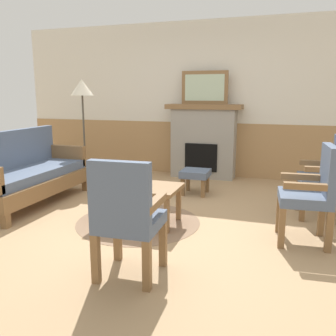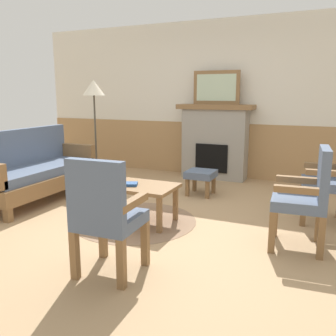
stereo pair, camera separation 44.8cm
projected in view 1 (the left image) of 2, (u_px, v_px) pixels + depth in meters
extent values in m
plane|color=tan|center=(159.00, 219.00, 4.27)|extent=(14.00, 14.00, 0.00)
cube|color=silver|center=(207.00, 100.00, 6.41)|extent=(7.20, 0.12, 2.70)
cube|color=#A87F51|center=(206.00, 149.00, 6.53)|extent=(7.20, 0.02, 0.95)
cube|color=gray|center=(203.00, 143.00, 6.33)|extent=(1.10, 0.36, 1.20)
cube|color=black|center=(201.00, 158.00, 6.20)|extent=(0.56, 0.02, 0.48)
cube|color=brown|center=(204.00, 107.00, 6.20)|extent=(1.30, 0.44, 0.08)
cube|color=brown|center=(205.00, 88.00, 6.14)|extent=(0.80, 0.03, 0.56)
cube|color=#B2C6A8|center=(204.00, 88.00, 6.12)|extent=(0.68, 0.01, 0.44)
cube|color=brown|center=(6.00, 221.00, 3.97)|extent=(0.08, 0.08, 0.16)
cube|color=brown|center=(86.00, 185.00, 5.54)|extent=(0.08, 0.08, 0.16)
cube|color=brown|center=(52.00, 182.00, 5.72)|extent=(0.08, 0.08, 0.16)
cube|color=brown|center=(32.00, 185.00, 4.81)|extent=(0.70, 1.80, 0.20)
cube|color=slate|center=(31.00, 173.00, 4.78)|extent=(0.60, 1.70, 0.12)
cube|color=slate|center=(11.00, 149.00, 4.81)|extent=(0.10, 1.70, 0.50)
cube|color=brown|center=(67.00, 155.00, 5.55)|extent=(0.60, 0.10, 0.30)
cube|color=brown|center=(96.00, 207.00, 4.06)|extent=(0.05, 0.05, 0.40)
cube|color=brown|center=(167.00, 215.00, 3.80)|extent=(0.05, 0.05, 0.40)
cube|color=brown|center=(114.00, 197.00, 4.47)|extent=(0.05, 0.05, 0.40)
cube|color=brown|center=(179.00, 203.00, 4.21)|extent=(0.05, 0.05, 0.40)
cube|color=brown|center=(138.00, 187.00, 4.09)|extent=(0.96, 0.56, 0.04)
cylinder|color=#896B51|center=(138.00, 222.00, 4.17)|extent=(1.43, 1.43, 0.01)
cube|color=navy|center=(131.00, 185.00, 4.03)|extent=(0.26, 0.22, 0.03)
cube|color=brown|center=(183.00, 187.00, 5.23)|extent=(0.05, 0.05, 0.26)
cube|color=brown|center=(203.00, 189.00, 5.14)|extent=(0.05, 0.05, 0.26)
cube|color=brown|center=(188.00, 182.00, 5.51)|extent=(0.05, 0.05, 0.26)
cube|color=brown|center=(207.00, 184.00, 5.42)|extent=(0.05, 0.05, 0.26)
cube|color=slate|center=(195.00, 173.00, 5.29)|extent=(0.40, 0.40, 0.10)
cube|color=brown|center=(282.00, 228.00, 3.44)|extent=(0.06, 0.06, 0.40)
cube|color=brown|center=(279.00, 214.00, 3.84)|extent=(0.06, 0.06, 0.40)
cube|color=brown|center=(329.00, 232.00, 3.34)|extent=(0.06, 0.06, 0.40)
cube|color=brown|center=(321.00, 217.00, 3.74)|extent=(0.06, 0.06, 0.40)
cube|color=slate|center=(304.00, 198.00, 3.54)|extent=(0.52, 0.52, 0.10)
cube|color=slate|center=(329.00, 170.00, 3.43)|extent=(0.12, 0.48, 0.48)
cube|color=brown|center=(308.00, 186.00, 3.31)|extent=(0.44, 0.10, 0.06)
cube|color=brown|center=(303.00, 177.00, 3.70)|extent=(0.44, 0.10, 0.06)
cube|color=brown|center=(303.00, 204.00, 4.17)|extent=(0.07, 0.07, 0.40)
cube|color=brown|center=(298.00, 195.00, 4.57)|extent=(0.07, 0.07, 0.40)
cube|color=brown|center=(333.00, 197.00, 4.48)|extent=(0.07, 0.07, 0.40)
cube|color=slate|center=(320.00, 180.00, 4.28)|extent=(0.53, 0.53, 0.10)
cube|color=brown|center=(325.00, 170.00, 4.05)|extent=(0.44, 0.11, 0.06)
cube|color=brown|center=(318.00, 163.00, 4.44)|extent=(0.44, 0.11, 0.06)
cube|color=brown|center=(118.00, 238.00, 3.19)|extent=(0.06, 0.06, 0.40)
cube|color=brown|center=(163.00, 243.00, 3.08)|extent=(0.06, 0.06, 0.40)
cube|color=brown|center=(96.00, 259.00, 2.79)|extent=(0.06, 0.06, 0.40)
cube|color=brown|center=(147.00, 266.00, 2.68)|extent=(0.06, 0.06, 0.40)
cube|color=slate|center=(130.00, 222.00, 2.89)|extent=(0.50, 0.50, 0.10)
cube|color=slate|center=(119.00, 193.00, 2.64)|extent=(0.48, 0.10, 0.48)
cube|color=brown|center=(106.00, 199.00, 2.91)|extent=(0.09, 0.44, 0.06)
cube|color=brown|center=(155.00, 203.00, 2.80)|extent=(0.09, 0.44, 0.06)
cylinder|color=#332D28|center=(86.00, 181.00, 6.07)|extent=(0.24, 0.24, 0.03)
cylinder|color=#4C473D|center=(84.00, 139.00, 5.93)|extent=(0.03, 0.03, 1.40)
cone|color=silver|center=(82.00, 87.00, 5.76)|extent=(0.36, 0.36, 0.25)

